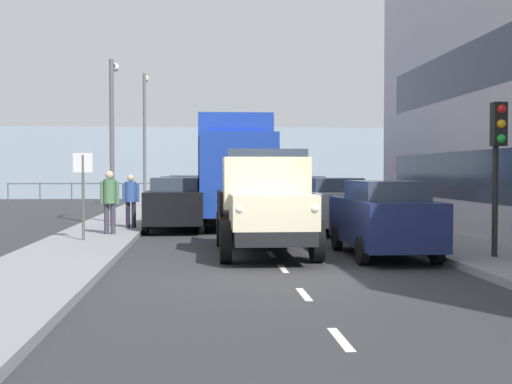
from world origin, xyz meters
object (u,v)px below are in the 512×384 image
object	(u,v)px
car_silver_kerbside_1	(331,204)
car_white_oppositeside_2	(185,192)
traffic_light_near	(498,145)
car_navy_kerbside_near	(383,217)
truck_vintage_cream	(266,204)
street_sign	(83,181)
car_grey_kerbside_3	(287,193)
pedestrian_with_bag	(131,197)
car_teal_oppositeside_1	(181,196)
lorry_cargo_blue	(234,167)
pedestrian_couple_b	(110,197)
lamp_post_promenade	(112,124)
car_maroon_kerbside_2	(303,197)
lamp_post_far	(145,128)
car_black_oppositeside_0	(175,203)

from	to	relation	value
car_silver_kerbside_1	car_white_oppositeside_2	world-z (taller)	same
traffic_light_near	car_navy_kerbside_near	bearing A→B (deg)	-34.15
truck_vintage_cream	traffic_light_near	size ratio (longest dim) A/B	1.76
car_navy_kerbside_near	street_sign	distance (m)	7.69
car_grey_kerbside_3	car_white_oppositeside_2	distance (m)	5.10
car_navy_kerbside_near	street_sign	size ratio (longest dim) A/B	1.88
pedestrian_with_bag	street_sign	world-z (taller)	street_sign
car_teal_oppositeside_1	car_white_oppositeside_2	distance (m)	5.95
street_sign	car_white_oppositeside_2	bearing A→B (deg)	-97.82
car_navy_kerbside_near	car_white_oppositeside_2	size ratio (longest dim) A/B	1.06
pedestrian_with_bag	lorry_cargo_blue	bearing A→B (deg)	-141.84
pedestrian_couple_b	traffic_light_near	world-z (taller)	traffic_light_near
car_navy_kerbside_near	car_grey_kerbside_3	xyz separation A→B (m)	(-0.00, -17.45, 0.00)
car_grey_kerbside_3	traffic_light_near	xyz separation A→B (m)	(-2.03, 18.82, 1.58)
truck_vintage_cream	lamp_post_promenade	bearing A→B (deg)	-62.19
car_white_oppositeside_2	lamp_post_promenade	xyz separation A→B (m)	(2.27, 9.48, 2.70)
truck_vintage_cream	car_white_oppositeside_2	size ratio (longest dim) A/B	1.42
lorry_cargo_blue	pedestrian_with_bag	xyz separation A→B (m)	(3.36, 2.64, -0.94)
car_maroon_kerbside_2	car_teal_oppositeside_1	size ratio (longest dim) A/B	0.90
lamp_post_far	pedestrian_with_bag	bearing A→B (deg)	92.94
lorry_cargo_blue	car_silver_kerbside_1	size ratio (longest dim) A/B	1.80
car_grey_kerbside_3	car_white_oppositeside_2	xyz separation A→B (m)	(4.94, -1.26, -0.00)
car_navy_kerbside_near	car_silver_kerbside_1	size ratio (longest dim) A/B	0.93
car_navy_kerbside_near	pedestrian_with_bag	world-z (taller)	pedestrian_with_bag
car_navy_kerbside_near	car_white_oppositeside_2	bearing A→B (deg)	-75.21
pedestrian_with_bag	lamp_post_far	xyz separation A→B (m)	(0.71, -13.74, 3.04)
car_teal_oppositeside_1	lamp_post_promenade	xyz separation A→B (m)	(2.27, 3.53, 2.69)
truck_vintage_cream	car_white_oppositeside_2	bearing A→B (deg)	-82.70
car_grey_kerbside_3	lorry_cargo_blue	bearing A→B (deg)	70.25
car_silver_kerbside_1	lamp_post_far	size ratio (longest dim) A/B	0.67
traffic_light_near	street_sign	xyz separation A→B (m)	(9.15, -4.17, -0.79)
car_maroon_kerbside_2	traffic_light_near	size ratio (longest dim) A/B	1.31
pedestrian_with_bag	car_maroon_kerbside_2	bearing A→B (deg)	-138.08
truck_vintage_cream	car_black_oppositeside_0	size ratio (longest dim) A/B	1.41
car_grey_kerbside_3	pedestrian_couple_b	size ratio (longest dim) A/B	2.28
lorry_cargo_blue	pedestrian_with_bag	bearing A→B (deg)	38.16
car_maroon_kerbside_2	lamp_post_promenade	xyz separation A→B (m)	(7.21, 3.03, 2.70)
traffic_light_near	lamp_post_promenade	xyz separation A→B (m)	(9.23, -10.61, 1.12)
car_teal_oppositeside_1	car_white_oppositeside_2	xyz separation A→B (m)	(-0.00, -5.95, -0.00)
lorry_cargo_blue	car_black_oppositeside_0	distance (m)	3.18
car_teal_oppositeside_1	pedestrian_with_bag	bearing A→B (deg)	77.47
lamp_post_promenade	lorry_cargo_blue	bearing A→B (deg)	-179.95
pedestrian_couple_b	lamp_post_far	world-z (taller)	lamp_post_far
car_silver_kerbside_1	car_teal_oppositeside_1	distance (m)	8.20
car_maroon_kerbside_2	lamp_post_far	size ratio (longest dim) A/B	0.62
car_grey_kerbside_3	car_maroon_kerbside_2	bearing A→B (deg)	90.00
lorry_cargo_blue	traffic_light_near	xyz separation A→B (m)	(-4.98, 10.61, 0.40)
pedestrian_couple_b	traffic_light_near	xyz separation A→B (m)	(-8.70, 5.83, 1.26)
lorry_cargo_blue	pedestrian_couple_b	xyz separation A→B (m)	(3.73, 4.78, -0.87)
pedestrian_with_bag	street_sign	size ratio (longest dim) A/B	0.74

